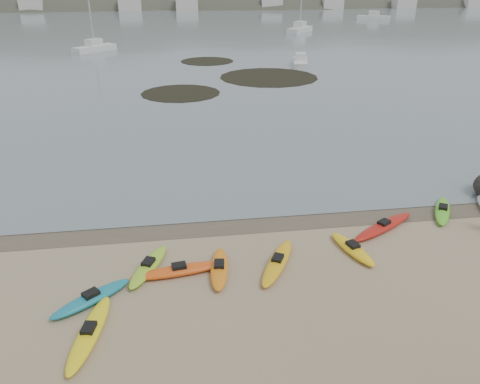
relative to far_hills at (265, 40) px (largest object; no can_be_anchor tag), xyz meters
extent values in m
plane|color=tan|center=(-39.38, -193.97, 15.93)|extent=(600.00, 600.00, 0.00)
plane|color=brown|center=(-39.38, -194.27, 15.93)|extent=(60.00, 60.00, 0.00)
ellipsoid|color=#5FD029|center=(-29.32, -194.77, 16.10)|extent=(2.28, 3.15, 0.34)
ellipsoid|color=yellow|center=(-38.43, -198.08, 16.10)|extent=(2.35, 3.56, 0.34)
ellipsoid|color=teal|center=(-45.61, -199.40, 16.10)|extent=(2.96, 2.53, 0.34)
ellipsoid|color=yellow|center=(-45.42, -201.26, 16.10)|extent=(1.41, 3.86, 0.34)
ellipsoid|color=orange|center=(-40.83, -198.18, 16.10)|extent=(1.08, 3.06, 0.34)
ellipsoid|color=#EA5414|center=(-42.41, -198.08, 16.10)|extent=(3.94, 1.25, 0.34)
ellipsoid|color=#9BD52A|center=(-43.62, -197.61, 16.10)|extent=(1.91, 3.23, 0.34)
ellipsoid|color=yellow|center=(-35.03, -197.53, 16.10)|extent=(1.44, 3.02, 0.34)
ellipsoid|color=red|center=(-32.89, -195.85, 16.10)|extent=(4.00, 2.78, 0.34)
cylinder|color=black|center=(-41.45, -166.90, 15.96)|extent=(7.90, 7.90, 0.04)
cylinder|color=black|center=(-31.15, -160.26, 15.96)|extent=(11.31, 11.31, 0.04)
cylinder|color=black|center=(-37.32, -148.42, 15.96)|extent=(7.22, 7.22, 0.04)
cube|color=silver|center=(-53.71, -137.01, 16.43)|extent=(6.31, 6.59, 1.00)
cube|color=silver|center=(-25.62, -153.57, 16.36)|extent=(3.18, 6.36, 0.86)
cube|color=silver|center=(-15.78, -116.22, 16.51)|extent=(6.83, 7.95, 1.15)
cube|color=silver|center=(10.76, -90.67, 16.52)|extent=(8.59, 5.80, 1.18)
ellipsoid|color=#384235|center=(-84.38, 1.03, -2.07)|extent=(220.00, 120.00, 80.00)
ellipsoid|color=#384235|center=(-4.38, -3.97, 0.63)|extent=(200.00, 110.00, 68.00)
ellipsoid|color=#384235|center=(80.62, 6.03, -1.17)|extent=(230.00, 130.00, 76.00)
cube|color=beige|center=(-81.38, -48.97, 17.93)|extent=(7.00, 5.00, 4.00)
cube|color=beige|center=(-57.38, -48.97, 17.93)|extent=(7.00, 5.00, 4.00)
cube|color=beige|center=(-33.38, -48.97, 17.93)|extent=(7.00, 5.00, 4.00)
cube|color=beige|center=(-9.38, -48.97, 17.93)|extent=(7.00, 5.00, 4.00)
cube|color=beige|center=(14.62, -48.97, 17.93)|extent=(7.00, 5.00, 4.00)
cube|color=beige|center=(38.62, -48.97, 17.93)|extent=(7.00, 5.00, 4.00)
cube|color=beige|center=(62.62, -48.97, 17.93)|extent=(7.00, 5.00, 4.00)
camera|label=1|loc=(-42.24, -213.74, 26.76)|focal=35.00mm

